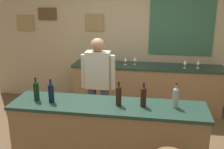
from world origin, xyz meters
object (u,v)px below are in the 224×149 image
Objects in this scene: wine_bottle_a at (36,90)px; wine_glass_e at (198,63)px; wine_bottle_c at (119,95)px; wine_glass_c at (135,59)px; coffee_mug at (88,60)px; wine_bottle_e at (176,97)px; wine_glass_b at (125,59)px; wine_bottle_d at (143,96)px; wine_glass_d at (185,62)px; wine_bottle_b at (51,92)px; bartender at (98,83)px; wine_glass_a at (104,58)px.

wine_glass_e is at bearing 41.64° from wine_bottle_a.
wine_glass_e is at bearing 58.99° from wine_bottle_c.
coffee_mug is (-0.96, 0.03, -0.06)m from wine_glass_c.
wine_bottle_a reaches higher than coffee_mug.
wine_bottle_e reaches higher than wine_glass_b.
coffee_mug is (-2.14, 0.11, -0.06)m from wine_glass_e.
coffee_mug is at bearing 127.97° from wine_bottle_e.
wine_bottle_d is 2.44m from coffee_mug.
wine_glass_c and wine_glass_d have the same top height.
wine_bottle_a is 2.37m from wine_glass_c.
wine_bottle_e is at bearing -66.98° from wine_glass_b.
wine_bottle_c is (0.85, 0.04, 0.00)m from wine_bottle_b.
wine_bottle_b is at bearing -132.07° from wine_glass_d.
bartender is at bearing -138.90° from wine_glass_d.
wine_bottle_b is 1.00× the size of wine_bottle_e.
wine_glass_c is at bearing 62.65° from wine_bottle_a.
wine_glass_e is (1.36, -0.02, 0.00)m from wine_glass_b.
wine_glass_e is at bearing 44.85° from wine_bottle_b.
bartender is at bearing 61.85° from wine_bottle_b.
wine_glass_d is (1.12, -0.05, 0.00)m from wine_glass_b.
coffee_mug is (-0.93, 2.12, -0.11)m from wine_bottle_c.
wine_glass_c is at bearing 71.42° from bartender.
bartender is 1.84m from wine_glass_d.
wine_bottle_d is 2.28m from wine_glass_a.
wine_bottle_e is 1.97× the size of wine_glass_a.
wine_glass_a is 1.00× the size of wine_glass_d.
wine_bottle_e reaches higher than coffee_mug.
wine_bottle_e is at bearing 3.76° from wine_bottle_c.
wine_glass_a and wine_glass_d have the same top height.
wine_bottle_e is at bearing 3.23° from wine_bottle_b.
wine_glass_c is at bearing 67.66° from wine_bottle_b.
wine_glass_b is (0.44, -0.08, 0.00)m from wine_glass_a.
wine_glass_e is at bearing -0.90° from wine_glass_b.
wine_bottle_e is 1.94m from wine_glass_d.
wine_glass_b is (0.27, 1.26, 0.07)m from bartender.
wine_bottle_e is 2.02m from wine_glass_e.
wine_bottle_c is (1.06, 0.01, 0.00)m from wine_bottle_a.
wine_bottle_a is 1.97× the size of wine_glass_a.
bartender is at bearing 147.11° from wine_bottle_e.
wine_bottle_a is 2.13m from coffee_mug.
wine_glass_a is (-0.59, 2.11, -0.05)m from wine_bottle_c.
wine_bottle_b is at bearing -176.77° from wine_bottle_e.
bartender is 1.45m from coffee_mug.
bartender is 1.01m from wine_bottle_a.
wine_bottle_a and wine_bottle_d have the same top height.
wine_bottle_e is 1.97× the size of wine_glass_c.
wine_bottle_e is 2.45× the size of coffee_mug.
coffee_mug is (-1.90, 0.15, -0.06)m from wine_glass_d.
wine_bottle_e is (1.53, 0.09, 0.00)m from wine_bottle_b.
wine_glass_b is (-0.46, 2.01, -0.05)m from wine_bottle_d.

